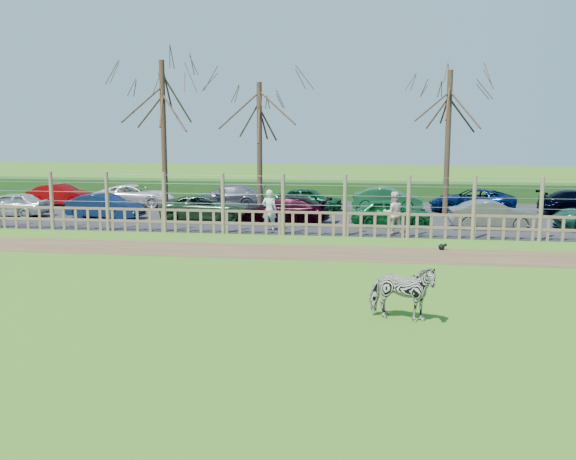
# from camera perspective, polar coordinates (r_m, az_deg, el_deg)

# --- Properties ---
(ground) EXTENTS (120.00, 120.00, 0.00)m
(ground) POSITION_cam_1_polar(r_m,az_deg,el_deg) (18.42, -4.21, -4.52)
(ground) COLOR #528D2A
(ground) RESTS_ON ground
(dirt_strip) EXTENTS (34.00, 2.80, 0.01)m
(dirt_strip) POSITION_cam_1_polar(r_m,az_deg,el_deg) (22.73, -1.77, -1.88)
(dirt_strip) COLOR brown
(dirt_strip) RESTS_ON ground
(asphalt) EXTENTS (44.00, 13.00, 0.04)m
(asphalt) POSITION_cam_1_polar(r_m,az_deg,el_deg) (32.50, 1.29, 1.45)
(asphalt) COLOR #232326
(asphalt) RESTS_ON ground
(hedge) EXTENTS (46.00, 2.00, 1.10)m
(hedge) POSITION_cam_1_polar(r_m,az_deg,el_deg) (39.35, 2.54, 3.55)
(hedge) COLOR #1E4716
(hedge) RESTS_ON ground
(fence) EXTENTS (30.16, 0.16, 2.50)m
(fence) POSITION_cam_1_polar(r_m,az_deg,el_deg) (26.01, -0.44, 1.29)
(fence) COLOR brown
(fence) RESTS_ON ground
(tree_left) EXTENTS (4.80, 4.80, 7.88)m
(tree_left) POSITION_cam_1_polar(r_m,az_deg,el_deg) (31.76, -11.08, 11.23)
(tree_left) COLOR #3D2B1E
(tree_left) RESTS_ON ground
(tree_mid) EXTENTS (4.80, 4.80, 6.83)m
(tree_mid) POSITION_cam_1_polar(r_m,az_deg,el_deg) (31.54, -2.56, 10.05)
(tree_mid) COLOR #3D2B1E
(tree_mid) RESTS_ON ground
(tree_right) EXTENTS (4.80, 4.80, 7.35)m
(tree_right) POSITION_cam_1_polar(r_m,az_deg,el_deg) (31.64, 14.12, 10.46)
(tree_right) COLOR #3D2B1E
(tree_right) RESTS_ON ground
(zebra) EXTENTS (1.67, 1.03, 1.31)m
(zebra) POSITION_cam_1_polar(r_m,az_deg,el_deg) (14.73, 10.07, -5.48)
(zebra) COLOR gray
(zebra) RESTS_ON ground
(visitor_a) EXTENTS (0.66, 0.47, 1.72)m
(visitor_a) POSITION_cam_1_polar(r_m,az_deg,el_deg) (26.99, -1.67, 1.78)
(visitor_a) COLOR silver
(visitor_a) RESTS_ON asphalt
(visitor_b) EXTENTS (0.99, 0.86, 1.72)m
(visitor_b) POSITION_cam_1_polar(r_m,az_deg,el_deg) (26.44, 9.33, 1.51)
(visitor_b) COLOR beige
(visitor_b) RESTS_ON asphalt
(crow) EXTENTS (0.30, 0.23, 0.25)m
(crow) POSITION_cam_1_polar(r_m,az_deg,el_deg) (23.56, 13.52, -1.46)
(crow) COLOR black
(crow) RESTS_ON ground
(car_0) EXTENTS (3.61, 1.66, 1.20)m
(car_0) POSITION_cam_1_polar(r_m,az_deg,el_deg) (34.00, -23.39, 2.10)
(car_0) COLOR #B1BABA
(car_0) RESTS_ON asphalt
(car_1) EXTENTS (3.74, 1.58, 1.20)m
(car_1) POSITION_cam_1_polar(r_m,az_deg,el_deg) (31.74, -15.93, 2.05)
(car_1) COLOR #0F204C
(car_1) RESTS_ON asphalt
(car_2) EXTENTS (4.44, 2.27, 1.20)m
(car_2) POSITION_cam_1_polar(r_m,az_deg,el_deg) (30.12, -7.22, 1.97)
(car_2) COLOR #234228
(car_2) RESTS_ON asphalt
(car_3) EXTENTS (4.32, 2.21, 1.20)m
(car_3) POSITION_cam_1_polar(r_m,az_deg,el_deg) (29.15, -0.32, 1.81)
(car_3) COLOR black
(car_3) RESTS_ON asphalt
(car_4) EXTENTS (3.54, 1.46, 1.20)m
(car_4) POSITION_cam_1_polar(r_m,az_deg,el_deg) (28.53, 9.19, 1.53)
(car_4) COLOR #0D5623
(car_4) RESTS_ON asphalt
(car_5) EXTENTS (3.70, 1.45, 1.20)m
(car_5) POSITION_cam_1_polar(r_m,az_deg,el_deg) (28.85, 17.73, 1.30)
(car_5) COLOR #5E615A
(car_5) RESTS_ON asphalt
(car_7) EXTENTS (3.71, 1.50, 1.20)m
(car_7) POSITION_cam_1_polar(r_m,az_deg,el_deg) (37.80, -19.53, 2.95)
(car_7) COLOR #920608
(car_7) RESTS_ON asphalt
(car_8) EXTENTS (4.39, 2.15, 1.20)m
(car_8) POSITION_cam_1_polar(r_m,az_deg,el_deg) (36.31, -13.45, 2.99)
(car_8) COLOR white
(car_8) RESTS_ON asphalt
(car_9) EXTENTS (4.27, 2.06, 1.20)m
(car_9) POSITION_cam_1_polar(r_m,az_deg,el_deg) (35.01, -5.48, 2.99)
(car_9) COLOR slate
(car_9) RESTS_ON asphalt
(car_10) EXTENTS (3.61, 1.66, 1.20)m
(car_10) POSITION_cam_1_polar(r_m,az_deg,el_deg) (33.56, 1.87, 2.76)
(car_10) COLOR #0D4122
(car_10) RESTS_ON asphalt
(car_11) EXTENTS (3.72, 1.51, 1.20)m
(car_11) POSITION_cam_1_polar(r_m,az_deg,el_deg) (33.98, 8.86, 2.73)
(car_11) COLOR #1A5830
(car_11) RESTS_ON asphalt
(car_12) EXTENTS (4.49, 2.41, 1.20)m
(car_12) POSITION_cam_1_polar(r_m,az_deg,el_deg) (34.24, 16.04, 2.54)
(car_12) COLOR #031547
(car_12) RESTS_ON asphalt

